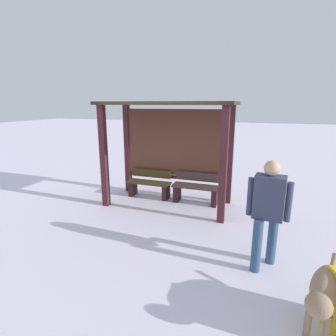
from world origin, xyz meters
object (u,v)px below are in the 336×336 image
at_px(bench_center_inside, 196,190).
at_px(dog, 325,291).
at_px(bench_left_inside, 149,185).
at_px(person_walking, 268,207).
at_px(bus_shelter, 171,132).

relative_size(bench_center_inside, dog, 1.10).
distance_m(bench_left_inside, person_walking, 3.65).
bearing_deg(dog, person_walking, 118.91).
xyz_separation_m(bench_left_inside, dog, (3.39, -3.26, 0.19)).
distance_m(person_walking, dog, 1.26).
height_order(bench_center_inside, dog, bench_center_inside).
distance_m(bus_shelter, person_walking, 3.18).
height_order(bench_left_inside, bench_center_inside, bench_center_inside).
height_order(bus_shelter, bench_left_inside, bus_shelter).
distance_m(bench_center_inside, dog, 3.91).
relative_size(bus_shelter, bench_center_inside, 2.66).
xyz_separation_m(bus_shelter, bench_center_inside, (0.62, 0.07, -1.40)).
xyz_separation_m(bus_shelter, person_walking, (2.20, -2.16, -0.77)).
height_order(bus_shelter, person_walking, bus_shelter).
height_order(bench_left_inside, dog, dog).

